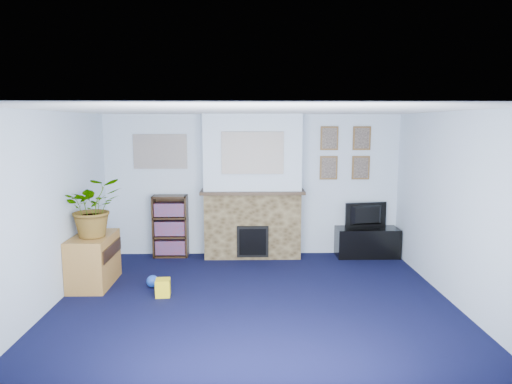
{
  "coord_description": "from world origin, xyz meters",
  "views": [
    {
      "loc": [
        -0.09,
        -5.47,
        2.24
      ],
      "look_at": [
        0.04,
        0.92,
        1.28
      ],
      "focal_mm": 32.0,
      "sensor_mm": 36.0,
      "label": 1
    }
  ],
  "objects_px": {
    "tv_stand": "(367,243)",
    "television": "(368,215)",
    "bookshelf": "(171,227)",
    "sideboard": "(94,260)"
  },
  "relations": [
    {
      "from": "tv_stand",
      "to": "television",
      "type": "xyz_separation_m",
      "value": [
        0.0,
        0.02,
        0.48
      ]
    },
    {
      "from": "television",
      "to": "bookshelf",
      "type": "bearing_deg",
      "value": -11.09
    },
    {
      "from": "television",
      "to": "sideboard",
      "type": "xyz_separation_m",
      "value": [
        -4.19,
        -1.32,
        -0.36
      ]
    },
    {
      "from": "television",
      "to": "sideboard",
      "type": "bearing_deg",
      "value": 7.34
    },
    {
      "from": "tv_stand",
      "to": "bookshelf",
      "type": "relative_size",
      "value": 0.99
    },
    {
      "from": "tv_stand",
      "to": "sideboard",
      "type": "xyz_separation_m",
      "value": [
        -4.19,
        -1.3,
        0.12
      ]
    },
    {
      "from": "tv_stand",
      "to": "television",
      "type": "bearing_deg",
      "value": 90.0
    },
    {
      "from": "sideboard",
      "to": "television",
      "type": "bearing_deg",
      "value": 17.47
    },
    {
      "from": "tv_stand",
      "to": "bookshelf",
      "type": "height_order",
      "value": "bookshelf"
    },
    {
      "from": "sideboard",
      "to": "tv_stand",
      "type": "bearing_deg",
      "value": 17.22
    }
  ]
}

